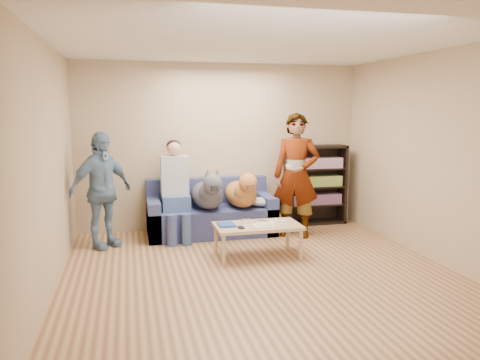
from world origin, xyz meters
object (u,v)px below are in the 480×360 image
object	(u,v)px
person_standing_left	(101,190)
person_seated	(175,186)
notebook_blue	(226,224)
dog_tan	(242,192)
bookshelf	(315,183)
coffee_table	(258,228)
camera_silver	(246,221)
dog_gray	(208,193)
person_standing_right	(296,176)
sofa	(210,215)

from	to	relation	value
person_standing_left	person_seated	world-z (taller)	person_standing_left
notebook_blue	dog_tan	world-z (taller)	dog_tan
bookshelf	person_seated	bearing A→B (deg)	-171.23
person_seated	coffee_table	xyz separation A→B (m)	(0.93, -1.14, -0.40)
person_standing_left	camera_silver	world-z (taller)	person_standing_left
camera_silver	dog_gray	xyz separation A→B (m)	(-0.34, 0.94, 0.21)
person_standing_right	sofa	size ratio (longest dim) A/B	0.97
person_seated	sofa	bearing A→B (deg)	13.31
person_seated	bookshelf	distance (m)	2.36
coffee_table	dog_gray	bearing A→B (deg)	113.59
dog_tan	coffee_table	xyz separation A→B (m)	(-0.05, -1.06, -0.28)
person_standing_left	dog_gray	world-z (taller)	person_standing_left
person_standing_left	sofa	size ratio (longest dim) A/B	0.84
person_standing_right	notebook_blue	xyz separation A→B (m)	(-1.22, -0.76, -0.48)
person_seated	dog_gray	bearing A→B (deg)	-9.31
person_standing_right	dog_gray	distance (m)	1.33
dog_gray	bookshelf	world-z (taller)	bookshelf
notebook_blue	dog_gray	bearing A→B (deg)	93.54
person_standing_left	dog_tan	bearing A→B (deg)	-31.54
person_standing_right	camera_silver	distance (m)	1.25
dog_tan	sofa	bearing A→B (deg)	155.50
sofa	person_seated	bearing A→B (deg)	-166.69
dog_gray	sofa	bearing A→B (deg)	71.44
dog_tan	camera_silver	bearing A→B (deg)	-100.36
person_standing_left	person_seated	distance (m)	1.06
camera_silver	dog_gray	size ratio (longest dim) A/B	0.09
person_seated	coffee_table	bearing A→B (deg)	-50.70
notebook_blue	sofa	distance (m)	1.22
sofa	coffee_table	world-z (taller)	sofa
person_standing_right	camera_silver	size ratio (longest dim) A/B	16.68
camera_silver	person_seated	size ratio (longest dim) A/B	0.07
camera_silver	coffee_table	distance (m)	0.18
sofa	dog_gray	bearing A→B (deg)	-108.56
person_standing_left	dog_gray	xyz separation A→B (m)	(1.50, 0.17, -0.14)
person_seated	bookshelf	size ratio (longest dim) A/B	1.13
notebook_blue	dog_tan	size ratio (longest dim) A/B	0.22
notebook_blue	person_seated	world-z (taller)	person_seated
person_standing_right	dog_gray	world-z (taller)	person_standing_right
person_standing_right	camera_silver	bearing A→B (deg)	-116.97
notebook_blue	bookshelf	distance (m)	2.33
sofa	dog_tan	distance (m)	0.61
notebook_blue	dog_tan	bearing A→B (deg)	65.89
person_standing_left	notebook_blue	distance (m)	1.81
person_seated	dog_gray	xyz separation A→B (m)	(0.47, -0.08, -0.11)
sofa	bookshelf	size ratio (longest dim) A/B	1.46
person_standing_left	bookshelf	distance (m)	3.42
person_standing_left	dog_gray	size ratio (longest dim) A/B	1.26
notebook_blue	bookshelf	xyz separation A→B (m)	(1.81, 1.45, 0.25)
dog_tan	coffee_table	world-z (taller)	dog_tan
person_seated	coffee_table	world-z (taller)	person_seated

